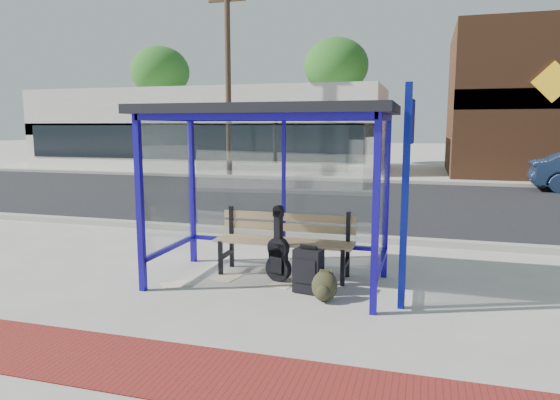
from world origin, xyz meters
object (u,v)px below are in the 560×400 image
(guitar_bag, at_px, (278,256))
(suitcase, at_px, (308,271))
(bench, at_px, (285,238))
(backpack, at_px, (324,287))

(guitar_bag, distance_m, suitcase, 0.62)
(bench, relative_size, suitcase, 3.20)
(suitcase, height_order, backpack, suitcase)
(backpack, bearing_deg, bench, 128.86)
(bench, distance_m, backpack, 1.28)
(guitar_bag, bearing_deg, bench, 106.97)
(bench, height_order, suitcase, bench)
(suitcase, xyz_separation_m, backpack, (0.27, -0.27, -0.11))
(bench, bearing_deg, backpack, -50.67)
(bench, bearing_deg, guitar_bag, -89.74)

